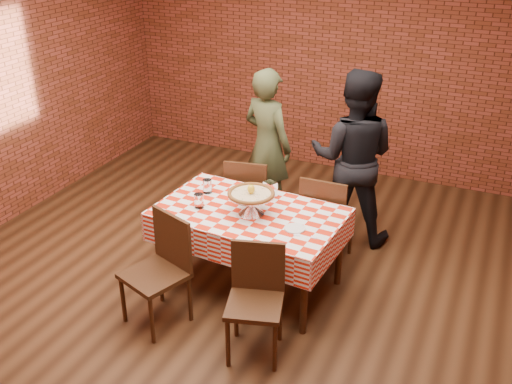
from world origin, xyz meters
TOP-DOWN VIEW (x-y plane):
  - ground at (0.00, 0.00)m, footprint 6.00×6.00m
  - back_wall at (0.00, 3.00)m, footprint 5.50×0.00m
  - table at (0.16, 0.11)m, footprint 1.63×1.05m
  - tablecloth at (0.16, 0.11)m, footprint 1.67×1.09m
  - pizza_stand at (0.20, 0.08)m, footprint 0.53×0.53m
  - pizza at (0.20, 0.08)m, footprint 0.53×0.53m
  - lemon at (0.20, 0.08)m, footprint 0.08×0.08m
  - water_glass_left at (-0.26, -0.00)m, footprint 0.09×0.09m
  - water_glass_right at (-0.33, 0.28)m, footprint 0.09×0.09m
  - side_plate at (0.63, -0.02)m, footprint 0.18×0.18m
  - sweetener_packet_a at (0.68, -0.10)m, footprint 0.06×0.05m
  - sweetener_packet_b at (0.82, -0.09)m, footprint 0.05×0.04m
  - condiment_caddy at (0.23, 0.44)m, footprint 0.13×0.12m
  - chair_near_left at (-0.31, -0.67)m, footprint 0.57×0.57m
  - chair_near_right at (0.58, -0.70)m, footprint 0.50×0.50m
  - chair_far_left at (-0.19, 0.92)m, footprint 0.50×0.50m
  - chair_far_right at (0.66, 0.80)m, footprint 0.45×0.45m
  - diner_olive at (-0.22, 1.41)m, footprint 0.70×0.57m
  - diner_black at (0.73, 1.32)m, footprint 0.95×0.78m

SIDE VIEW (x-z plane):
  - ground at x=0.00m, z-range 0.00..0.00m
  - table at x=0.16m, z-range 0.00..0.75m
  - chair_near_right at x=0.58m, z-range 0.00..0.89m
  - chair_far_left at x=-0.19m, z-range 0.00..0.91m
  - chair_far_right at x=0.66m, z-range 0.00..0.92m
  - chair_near_left at x=-0.31m, z-range 0.00..0.93m
  - tablecloth at x=0.16m, z-range 0.49..0.76m
  - sweetener_packet_a at x=0.68m, z-range 0.76..0.76m
  - sweetener_packet_b at x=0.82m, z-range 0.76..0.76m
  - side_plate at x=0.63m, z-range 0.76..0.77m
  - water_glass_left at x=-0.26m, z-range 0.76..0.89m
  - water_glass_right at x=-0.33m, z-range 0.76..0.89m
  - diner_olive at x=-0.22m, z-range 0.00..1.66m
  - condiment_caddy at x=0.23m, z-range 0.76..0.90m
  - pizza_stand at x=0.20m, z-range 0.76..0.94m
  - diner_black at x=0.73m, z-range 0.00..1.77m
  - pizza at x=0.20m, z-range 0.93..0.96m
  - lemon at x=0.20m, z-range 0.95..1.03m
  - back_wall at x=0.00m, z-range -1.30..4.20m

